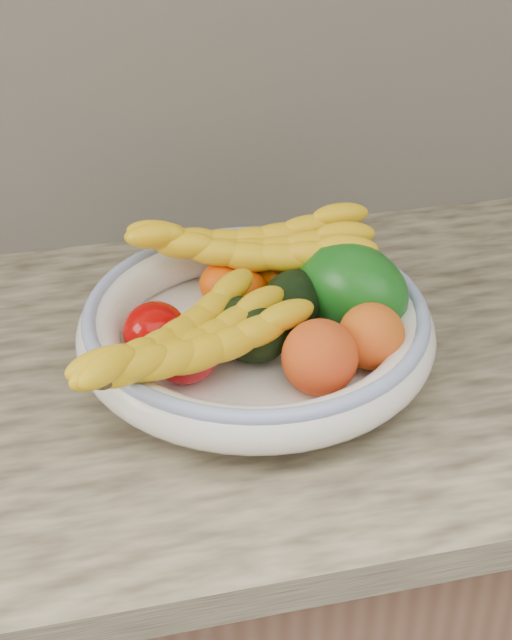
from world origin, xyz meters
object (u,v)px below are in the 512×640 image
(banana_bunch_back, at_px, (250,252))
(fruit_bowl, at_px, (256,329))
(green_mango, at_px, (352,287))
(banana_bunch_front, at_px, (186,350))

(banana_bunch_back, bearing_deg, fruit_bowl, -87.96)
(fruit_bowl, bearing_deg, green_mango, 8.08)
(green_mango, height_order, banana_bunch_front, green_mango)
(banana_bunch_back, distance_m, banana_bunch_front, 0.20)
(fruit_bowl, relative_size, banana_bunch_back, 1.30)
(fruit_bowl, distance_m, green_mango, 0.12)
(fruit_bowl, xyz_separation_m, banana_bunch_back, (0.02, 0.10, 0.04))
(fruit_bowl, distance_m, banana_bunch_back, 0.11)
(green_mango, relative_size, banana_bunch_back, 0.47)
(fruit_bowl, relative_size, banana_bunch_front, 1.35)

